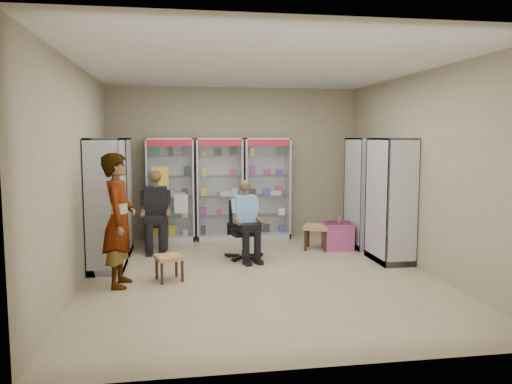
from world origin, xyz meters
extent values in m
plane|color=tan|center=(0.00, 0.00, 0.00)|extent=(6.00, 6.00, 0.00)
cube|color=tan|center=(0.00, 3.00, 1.50)|extent=(5.00, 0.02, 3.00)
cube|color=tan|center=(0.00, -3.00, 1.50)|extent=(5.00, 0.02, 3.00)
cube|color=tan|center=(-2.50, 0.00, 1.50)|extent=(0.02, 6.00, 3.00)
cube|color=tan|center=(2.50, 0.00, 1.50)|extent=(0.02, 6.00, 3.00)
cube|color=silver|center=(0.00, 0.00, 3.00)|extent=(5.00, 6.00, 0.02)
cube|color=#AEB1B5|center=(-1.30, 2.73, 1.00)|extent=(0.90, 0.50, 2.00)
cube|color=#A5A8AD|center=(-0.35, 2.73, 1.00)|extent=(0.90, 0.50, 2.00)
cube|color=#A0A3A7|center=(0.60, 2.73, 1.00)|extent=(0.90, 0.50, 2.00)
cube|color=#B7BABF|center=(2.23, 1.60, 1.00)|extent=(0.90, 0.50, 2.00)
cube|color=#A3A5AA|center=(2.23, 0.50, 1.00)|extent=(0.90, 0.50, 2.00)
cube|color=#A0A2A7|center=(-2.23, 1.80, 1.00)|extent=(0.90, 0.50, 2.00)
cube|color=#B0B3B8|center=(-2.23, 0.70, 1.00)|extent=(0.90, 0.50, 2.00)
cube|color=black|center=(-1.55, 2.00, 0.47)|extent=(0.42, 0.42, 0.94)
cube|color=black|center=(-0.08, 1.05, 0.49)|extent=(0.63, 0.63, 0.97)
cube|color=#B2478C|center=(1.68, 1.48, 0.24)|extent=(0.54, 0.53, 0.48)
cylinder|color=#5B2007|center=(1.72, 1.53, 0.53)|extent=(0.07, 0.07, 0.10)
cube|color=olive|center=(1.30, 1.52, 0.22)|extent=(0.57, 0.57, 0.44)
cube|color=#AC8A48|center=(-1.30, -0.07, 0.18)|extent=(0.45, 0.45, 0.36)
imported|color=gray|center=(-1.95, -0.22, 0.90)|extent=(0.48, 0.69, 1.81)
camera|label=1|loc=(-1.17, -7.04, 2.01)|focal=35.00mm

